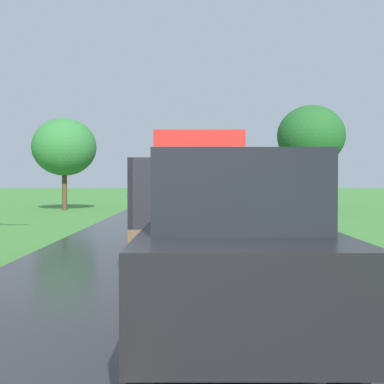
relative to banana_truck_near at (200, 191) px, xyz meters
name	(u,v)px	position (x,y,z in m)	size (l,w,h in m)	color
banana_truck_near	(200,191)	(0.00, 0.00, 0.00)	(2.38, 5.82, 2.80)	#2D2D30
roadside_tree_near_left	(312,136)	(6.29, 16.23, 2.62)	(3.65, 3.65, 5.75)	#4C3823
roadside_tree_mid_right	(65,147)	(-7.37, 17.32, 2.09)	(3.59, 3.59, 5.18)	#4C3823
following_car	(233,247)	(0.23, -6.43, -0.40)	(1.74, 4.10, 1.92)	black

